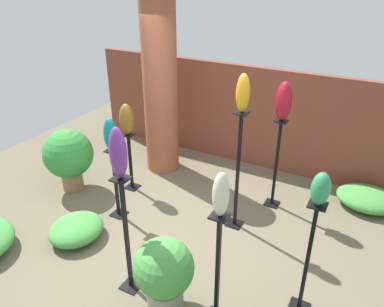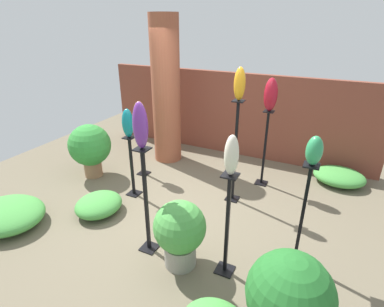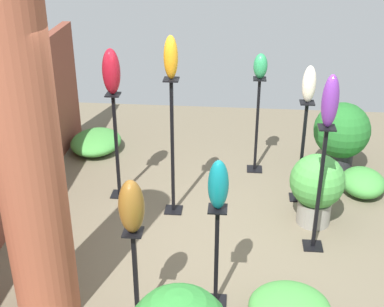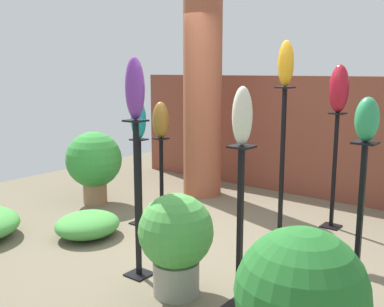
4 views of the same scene
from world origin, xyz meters
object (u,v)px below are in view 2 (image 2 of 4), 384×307
Objects in this scene: pedestal_bronze at (142,154)px; art_vase_teal at (128,123)px; potted_plant_front_right at (90,147)px; potted_plant_walkway_edge at (180,231)px; art_vase_amber at (240,84)px; art_vase_ivory at (231,155)px; art_vase_ruby at (271,95)px; pedestal_jade at (302,220)px; pedestal_teal at (132,169)px; potted_plant_front_left at (289,298)px; art_vase_violet at (140,126)px; pedestal_ivory at (227,230)px; pedestal_amber at (235,157)px; art_vase_jade at (314,151)px; pedestal_violet at (146,206)px; pedestal_ruby at (264,152)px; brick_pillar at (166,92)px; art_vase_bronze at (140,115)px.

art_vase_teal is at bearing -68.48° from pedestal_bronze.
potted_plant_walkway_edge is at bearing -26.56° from potted_plant_front_right.
art_vase_ivory is at bearing -74.25° from art_vase_amber.
art_vase_amber is 0.88× the size of art_vase_ruby.
art_vase_teal is (-2.60, 0.39, 0.64)m from pedestal_jade.
art_vase_teal is at bearing 179.10° from pedestal_teal.
potted_plant_walkway_edge is (-1.25, 0.45, -0.08)m from potted_plant_front_left.
art_vase_teal is (-0.94, 0.97, -0.40)m from art_vase_violet.
potted_plant_front_left is at bearing -37.70° from pedestal_ivory.
potted_plant_front_right is at bearing -149.91° from pedestal_bronze.
potted_plant_front_right is at bearing 149.37° from art_vase_violet.
art_vase_violet is (0.94, -0.97, 1.16)m from pedestal_teal.
art_vase_violet is (-0.56, -1.53, 0.87)m from pedestal_amber.
potted_plant_front_left is (3.70, -1.68, -0.02)m from potted_plant_front_right.
art_vase_amber is 1.71m from art_vase_teal.
art_vase_jade is at bearing 36.33° from art_vase_ivory.
art_vase_violet is 0.99m from art_vase_ivory.
pedestal_violet reaches higher than pedestal_teal.
pedestal_ruby is at bearing 63.43° from art_vase_ruby.
art_vase_teal is at bearing -144.85° from art_vase_ruby.
brick_pillar is 1.48m from art_vase_teal.
art_vase_bronze is at bearing 144.35° from art_vase_ivory.
art_vase_bronze is 1.12× the size of art_vase_ivory.
pedestal_teal is at bearing 134.00° from art_vase_violet.
art_vase_ivory is 3.28m from potted_plant_front_right.
pedestal_bronze is (-1.76, 0.10, -0.33)m from pedestal_amber.
potted_plant_front_left is at bearing -36.18° from pedestal_bronze.
potted_plant_walkway_edge is (-0.10, -1.58, -1.36)m from art_vase_amber.
art_vase_ivory is 0.44× the size of potted_plant_front_left.
potted_plant_front_left is (2.65, -1.47, -0.67)m from art_vase_teal.
pedestal_teal is 2.16× the size of art_vase_bronze.
brick_pillar is at bearing 97.81° from pedestal_teal.
pedestal_amber is 1.53m from pedestal_ivory.
brick_pillar reaches higher than pedestal_amber.
pedestal_violet is 1.07× the size of pedestal_jade.
art_vase_jade reaches higher than pedestal_ivory.
pedestal_violet is at bearing -110.99° from art_vase_ruby.
pedestal_ruby is at bearing 69.01° from pedestal_violet.
pedestal_ruby is 2.88× the size of art_vase_amber.
potted_plant_front_left is (1.72, -0.50, -1.07)m from art_vase_violet.
potted_plant_front_left is (1.72, -0.50, -0.08)m from pedestal_violet.
pedestal_ivory reaches higher than pedestal_teal.
art_vase_jade is at bearing -63.77° from pedestal_ruby.
pedestal_bronze is at bearing 144.35° from pedestal_ivory.
pedestal_violet is at bearing -110.99° from pedestal_ruby.
pedestal_ivory is 0.86m from pedestal_jade.
art_vase_ivory is 2.12m from art_vase_teal.
art_vase_ruby is (1.99, -0.20, 0.20)m from brick_pillar.
art_vase_violet reaches higher than potted_plant_front_right.
potted_plant_walkway_edge is at bearing -45.28° from art_vase_bronze.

